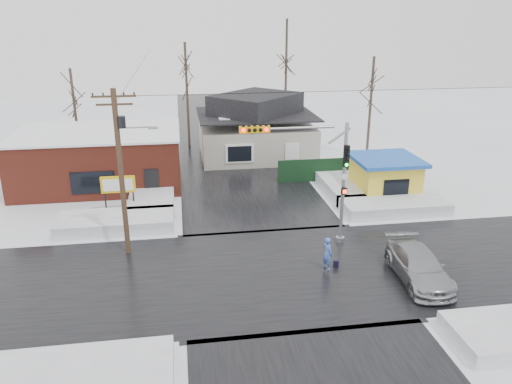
{
  "coord_description": "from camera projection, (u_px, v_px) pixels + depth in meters",
  "views": [
    {
      "loc": [
        -4.81,
        -22.17,
        12.49
      ],
      "look_at": [
        -0.78,
        3.93,
        3.0
      ],
      "focal_mm": 35.0,
      "sensor_mm": 36.0,
      "label": 1
    }
  ],
  "objects": [
    {
      "name": "traffic_signal",
      "position": [
        317.0,
        168.0,
        27.1
      ],
      "size": [
        6.05,
        0.68,
        7.0
      ],
      "color": "gray",
      "rests_on": "ground"
    },
    {
      "name": "tree_far_mid",
      "position": [
        287.0,
        45.0,
        49.21
      ],
      "size": [
        3.0,
        3.0,
        12.0
      ],
      "color": "#332821",
      "rests_on": "ground"
    },
    {
      "name": "snowbank_nside_e",
      "position": [
        342.0,
        183.0,
        37.56
      ],
      "size": [
        3.0,
        8.0,
        0.8
      ],
      "primitive_type": "cube",
      "color": "white",
      "rests_on": "ground"
    },
    {
      "name": "brick_building",
      "position": [
        100.0,
        158.0,
        38.12
      ],
      "size": [
        12.2,
        8.2,
        4.12
      ],
      "color": "maroon",
      "rests_on": "ground"
    },
    {
      "name": "snowbank_nw",
      "position": [
        116.0,
        222.0,
        30.61
      ],
      "size": [
        7.0,
        3.0,
        0.8
      ],
      "primitive_type": "cube",
      "color": "white",
      "rests_on": "ground"
    },
    {
      "name": "car",
      "position": [
        419.0,
        266.0,
        24.52
      ],
      "size": [
        2.43,
        5.33,
        1.51
      ],
      "primitive_type": "imported",
      "rotation": [
        0.0,
        0.0,
        -0.06
      ],
      "color": "#9DA0A4",
      "rests_on": "ground"
    },
    {
      "name": "utility_pole",
      "position": [
        122.0,
        164.0,
        25.92
      ],
      "size": [
        3.15,
        0.44,
        9.0
      ],
      "color": "#382619",
      "rests_on": "ground"
    },
    {
      "name": "tree_far_left",
      "position": [
        186.0,
        65.0,
        46.45
      ],
      "size": [
        3.0,
        3.0,
        10.0
      ],
      "color": "#332821",
      "rests_on": "ground"
    },
    {
      "name": "tree_far_west",
      "position": [
        72.0,
        87.0,
        43.69
      ],
      "size": [
        3.0,
        3.0,
        8.0
      ],
      "color": "#332821",
      "rests_on": "ground"
    },
    {
      "name": "shopping_bag",
      "position": [
        336.0,
        264.0,
        25.93
      ],
      "size": [
        0.3,
        0.2,
        0.35
      ],
      "primitive_type": "cube",
      "rotation": [
        0.0,
        0.0,
        -0.29
      ],
      "color": "black",
      "rests_on": "ground"
    },
    {
      "name": "snowbank_sw",
      "position": [
        74.0,
        378.0,
        17.61
      ],
      "size": [
        7.0,
        3.0,
        0.7
      ],
      "primitive_type": "cube",
      "color": "white",
      "rests_on": "ground"
    },
    {
      "name": "house",
      "position": [
        256.0,
        128.0,
        45.39
      ],
      "size": [
        10.4,
        8.4,
        5.76
      ],
      "color": "#BBB6A9",
      "rests_on": "ground"
    },
    {
      "name": "snowbank_ne",
      "position": [
        394.0,
        206.0,
        33.2
      ],
      "size": [
        7.0,
        3.0,
        0.8
      ],
      "primitive_type": "cube",
      "color": "white",
      "rests_on": "ground"
    },
    {
      "name": "tree_far_right",
      "position": [
        373.0,
        78.0,
        43.44
      ],
      "size": [
        3.0,
        3.0,
        9.0
      ],
      "color": "#332821",
      "rests_on": "ground"
    },
    {
      "name": "road_ew",
      "position": [
        283.0,
        272.0,
        25.53
      ],
      "size": [
        120.0,
        10.0,
        0.02
      ],
      "primitive_type": "cube",
      "color": "black",
      "rests_on": "ground"
    },
    {
      "name": "marquee_sign",
      "position": [
        118.0,
        186.0,
        32.42
      ],
      "size": [
        2.2,
        0.21,
        2.55
      ],
      "color": "black",
      "rests_on": "ground"
    },
    {
      "name": "snowbank_nside_w",
      "position": [
        153.0,
        193.0,
        35.55
      ],
      "size": [
        3.0,
        8.0,
        0.8
      ],
      "primitive_type": "cube",
      "color": "white",
      "rests_on": "ground"
    },
    {
      "name": "fence",
      "position": [
        328.0,
        170.0,
        39.18
      ],
      "size": [
        8.0,
        0.12,
        1.8
      ],
      "primitive_type": "cube",
      "color": "black",
      "rests_on": "ground"
    },
    {
      "name": "pedestrian",
      "position": [
        327.0,
        254.0,
        25.53
      ],
      "size": [
        0.64,
        0.76,
        1.77
      ],
      "primitive_type": "imported",
      "rotation": [
        0.0,
        0.0,
        1.97
      ],
      "color": "#4367BC",
      "rests_on": "ground"
    },
    {
      "name": "road_ns",
      "position": [
        283.0,
        272.0,
        25.53
      ],
      "size": [
        10.0,
        120.0,
        0.02
      ],
      "primitive_type": "cube",
      "color": "black",
      "rests_on": "ground"
    },
    {
      "name": "kiosk",
      "position": [
        385.0,
        177.0,
        35.7
      ],
      "size": [
        4.6,
        4.6,
        2.88
      ],
      "color": "yellow",
      "rests_on": "ground"
    },
    {
      "name": "ground",
      "position": [
        283.0,
        272.0,
        25.53
      ],
      "size": [
        120.0,
        120.0,
        0.0
      ],
      "primitive_type": "plane",
      "color": "white",
      "rests_on": "ground"
    }
  ]
}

